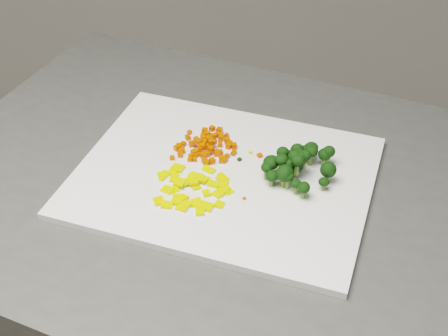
# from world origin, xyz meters

# --- Properties ---
(cutting_board) EXTENTS (0.46, 0.39, 0.01)m
(cutting_board) POSITION_xyz_m (-0.33, 0.61, 0.91)
(cutting_board) COLOR white
(cutting_board) RESTS_ON counter_block
(carrot_pile) EXTENTS (0.09, 0.09, 0.03)m
(carrot_pile) POSITION_xyz_m (-0.36, 0.67, 0.92)
(carrot_pile) COLOR #D83E02
(carrot_pile) RESTS_ON cutting_board
(pepper_pile) EXTENTS (0.10, 0.10, 0.01)m
(pepper_pile) POSITION_xyz_m (-0.37, 0.57, 0.92)
(pepper_pile) COLOR yellow
(pepper_pile) RESTS_ON cutting_board
(broccoli_pile) EXTENTS (0.11, 0.11, 0.05)m
(broccoli_pile) POSITION_xyz_m (-0.23, 0.62, 0.94)
(broccoli_pile) COLOR black
(broccoli_pile) RESTS_ON cutting_board
(carrot_cube_0) EXTENTS (0.01, 0.01, 0.01)m
(carrot_cube_0) POSITION_xyz_m (-0.38, 0.67, 0.91)
(carrot_cube_0) COLOR #D83E02
(carrot_cube_0) RESTS_ON carrot_pile
(carrot_cube_1) EXTENTS (0.01, 0.01, 0.01)m
(carrot_cube_1) POSITION_xyz_m (-0.40, 0.66, 0.91)
(carrot_cube_1) COLOR #D83E02
(carrot_cube_1) RESTS_ON carrot_pile
(carrot_cube_2) EXTENTS (0.01, 0.01, 0.01)m
(carrot_cube_2) POSITION_xyz_m (-0.36, 0.71, 0.91)
(carrot_cube_2) COLOR #D83E02
(carrot_cube_2) RESTS_ON carrot_pile
(carrot_cube_3) EXTENTS (0.01, 0.01, 0.01)m
(carrot_cube_3) POSITION_xyz_m (-0.36, 0.67, 0.92)
(carrot_cube_3) COLOR #D83E02
(carrot_cube_3) RESTS_ON carrot_pile
(carrot_cube_4) EXTENTS (0.01, 0.01, 0.01)m
(carrot_cube_4) POSITION_xyz_m (-0.34, 0.65, 0.91)
(carrot_cube_4) COLOR #D83E02
(carrot_cube_4) RESTS_ON carrot_pile
(carrot_cube_5) EXTENTS (0.01, 0.01, 0.01)m
(carrot_cube_5) POSITION_xyz_m (-0.35, 0.69, 0.91)
(carrot_cube_5) COLOR #D83E02
(carrot_cube_5) RESTS_ON carrot_pile
(carrot_cube_6) EXTENTS (0.01, 0.01, 0.01)m
(carrot_cube_6) POSITION_xyz_m (-0.33, 0.70, 0.91)
(carrot_cube_6) COLOR #D83E02
(carrot_cube_6) RESTS_ON carrot_pile
(carrot_cube_7) EXTENTS (0.01, 0.01, 0.01)m
(carrot_cube_7) POSITION_xyz_m (-0.35, 0.63, 0.91)
(carrot_cube_7) COLOR #D83E02
(carrot_cube_7) RESTS_ON carrot_pile
(carrot_cube_8) EXTENTS (0.01, 0.01, 0.01)m
(carrot_cube_8) POSITION_xyz_m (-0.37, 0.66, 0.92)
(carrot_cube_8) COLOR #D83E02
(carrot_cube_8) RESTS_ON carrot_pile
(carrot_cube_9) EXTENTS (0.01, 0.01, 0.01)m
(carrot_cube_9) POSITION_xyz_m (-0.39, 0.64, 0.91)
(carrot_cube_9) COLOR #D83E02
(carrot_cube_9) RESTS_ON carrot_pile
(carrot_cube_10) EXTENTS (0.01, 0.01, 0.01)m
(carrot_cube_10) POSITION_xyz_m (-0.32, 0.65, 0.91)
(carrot_cube_10) COLOR #D83E02
(carrot_cube_10) RESTS_ON carrot_pile
(carrot_cube_11) EXTENTS (0.01, 0.01, 0.01)m
(carrot_cube_11) POSITION_xyz_m (-0.36, 0.67, 0.92)
(carrot_cube_11) COLOR #D83E02
(carrot_cube_11) RESTS_ON carrot_pile
(carrot_cube_12) EXTENTS (0.01, 0.01, 0.01)m
(carrot_cube_12) POSITION_xyz_m (-0.39, 0.68, 0.91)
(carrot_cube_12) COLOR #D83E02
(carrot_cube_12) RESTS_ON carrot_pile
(carrot_cube_13) EXTENTS (0.01, 0.01, 0.01)m
(carrot_cube_13) POSITION_xyz_m (-0.36, 0.69, 0.92)
(carrot_cube_13) COLOR #D83E02
(carrot_cube_13) RESTS_ON carrot_pile
(carrot_cube_14) EXTENTS (0.01, 0.01, 0.01)m
(carrot_cube_14) POSITION_xyz_m (-0.34, 0.65, 0.91)
(carrot_cube_14) COLOR #D83E02
(carrot_cube_14) RESTS_ON carrot_pile
(carrot_cube_15) EXTENTS (0.01, 0.01, 0.01)m
(carrot_cube_15) POSITION_xyz_m (-0.33, 0.67, 0.91)
(carrot_cube_15) COLOR #D83E02
(carrot_cube_15) RESTS_ON carrot_pile
(carrot_cube_16) EXTENTS (0.01, 0.01, 0.01)m
(carrot_cube_16) POSITION_xyz_m (-0.33, 0.68, 0.91)
(carrot_cube_16) COLOR #D83E02
(carrot_cube_16) RESTS_ON carrot_pile
(carrot_cube_17) EXTENTS (0.01, 0.01, 0.01)m
(carrot_cube_17) POSITION_xyz_m (-0.36, 0.69, 0.91)
(carrot_cube_17) COLOR #D83E02
(carrot_cube_17) RESTS_ON carrot_pile
(carrot_cube_18) EXTENTS (0.01, 0.01, 0.01)m
(carrot_cube_18) POSITION_xyz_m (-0.32, 0.67, 0.91)
(carrot_cube_18) COLOR #D83E02
(carrot_cube_18) RESTS_ON carrot_pile
(carrot_cube_19) EXTENTS (0.01, 0.01, 0.01)m
(carrot_cube_19) POSITION_xyz_m (-0.33, 0.68, 0.91)
(carrot_cube_19) COLOR #D83E02
(carrot_cube_19) RESTS_ON carrot_pile
(carrot_cube_20) EXTENTS (0.01, 0.01, 0.01)m
(carrot_cube_20) POSITION_xyz_m (-0.36, 0.65, 0.92)
(carrot_cube_20) COLOR #D83E02
(carrot_cube_20) RESTS_ON carrot_pile
(carrot_cube_21) EXTENTS (0.01, 0.01, 0.01)m
(carrot_cube_21) POSITION_xyz_m (-0.37, 0.70, 0.91)
(carrot_cube_21) COLOR #D83E02
(carrot_cube_21) RESTS_ON carrot_pile
(carrot_cube_22) EXTENTS (0.01, 0.01, 0.01)m
(carrot_cube_22) POSITION_xyz_m (-0.38, 0.63, 0.91)
(carrot_cube_22) COLOR #D83E02
(carrot_cube_22) RESTS_ON carrot_pile
(carrot_cube_23) EXTENTS (0.01, 0.01, 0.01)m
(carrot_cube_23) POSITION_xyz_m (-0.38, 0.65, 0.92)
(carrot_cube_23) COLOR #D83E02
(carrot_cube_23) RESTS_ON carrot_pile
(carrot_cube_24) EXTENTS (0.01, 0.01, 0.01)m
(carrot_cube_24) POSITION_xyz_m (-0.34, 0.65, 0.91)
(carrot_cube_24) COLOR #D83E02
(carrot_cube_24) RESTS_ON carrot_pile
(carrot_cube_25) EXTENTS (0.01, 0.01, 0.01)m
(carrot_cube_25) POSITION_xyz_m (-0.37, 0.63, 0.91)
(carrot_cube_25) COLOR #D83E02
(carrot_cube_25) RESTS_ON carrot_pile
(carrot_cube_26) EXTENTS (0.01, 0.01, 0.01)m
(carrot_cube_26) POSITION_xyz_m (-0.35, 0.69, 0.91)
(carrot_cube_26) COLOR #D83E02
(carrot_cube_26) RESTS_ON carrot_pile
(carrot_cube_27) EXTENTS (0.01, 0.01, 0.01)m
(carrot_cube_27) POSITION_xyz_m (-0.35, 0.66, 0.92)
(carrot_cube_27) COLOR #D83E02
(carrot_cube_27) RESTS_ON carrot_pile
(carrot_cube_28) EXTENTS (0.01, 0.01, 0.01)m
(carrot_cube_28) POSITION_xyz_m (-0.36, 0.67, 0.91)
(carrot_cube_28) COLOR #D83E02
(carrot_cube_28) RESTS_ON carrot_pile
(carrot_cube_29) EXTENTS (0.01, 0.01, 0.01)m
(carrot_cube_29) POSITION_xyz_m (-0.37, 0.65, 0.92)
(carrot_cube_29) COLOR #D83E02
(carrot_cube_29) RESTS_ON carrot_pile
(carrot_cube_30) EXTENTS (0.01, 0.01, 0.01)m
(carrot_cube_30) POSITION_xyz_m (-0.38, 0.67, 0.92)
(carrot_cube_30) COLOR #D83E02
(carrot_cube_30) RESTS_ON carrot_pile
(carrot_cube_31) EXTENTS (0.01, 0.01, 0.01)m
(carrot_cube_31) POSITION_xyz_m (-0.34, 0.69, 0.91)
(carrot_cube_31) COLOR #D83E02
(carrot_cube_31) RESTS_ON carrot_pile
(carrot_cube_32) EXTENTS (0.01, 0.01, 0.01)m
(carrot_cube_32) POSITION_xyz_m (-0.36, 0.67, 0.92)
(carrot_cube_32) COLOR #D83E02
(carrot_cube_32) RESTS_ON carrot_pile
(carrot_cube_33) EXTENTS (0.01, 0.01, 0.01)m
(carrot_cube_33) POSITION_xyz_m (-0.33, 0.63, 0.91)
(carrot_cube_33) COLOR #D83E02
(carrot_cube_33) RESTS_ON carrot_pile
(carrot_cube_34) EXTENTS (0.01, 0.01, 0.01)m
(carrot_cube_34) POSITION_xyz_m (-0.36, 0.63, 0.91)
(carrot_cube_34) COLOR #D83E02
(carrot_cube_34) RESTS_ON carrot_pile
(carrot_cube_35) EXTENTS (0.01, 0.01, 0.01)m
(carrot_cube_35) POSITION_xyz_m (-0.33, 0.64, 0.91)
(carrot_cube_35) COLOR #D83E02
(carrot_cube_35) RESTS_ON carrot_pile
(carrot_cube_36) EXTENTS (0.01, 0.01, 0.01)m
(carrot_cube_36) POSITION_xyz_m (-0.36, 0.66, 0.92)
(carrot_cube_36) COLOR #D83E02
(carrot_cube_36) RESTS_ON carrot_pile
(carrot_cube_37) EXTENTS (0.01, 0.01, 0.01)m
(carrot_cube_37) POSITION_xyz_m (-0.36, 0.64, 0.91)
(carrot_cube_37) COLOR #D83E02
(carrot_cube_37) RESTS_ON carrot_pile
(carrot_cube_38) EXTENTS (0.01, 0.01, 0.01)m
(carrot_cube_38) POSITION_xyz_m (-0.35, 0.62, 0.91)
(carrot_cube_38) COLOR #D83E02
(carrot_cube_38) RESTS_ON carrot_pile
(carrot_cube_39) EXTENTS (0.01, 0.01, 0.01)m
(carrot_cube_39) POSITION_xyz_m (-0.35, 0.65, 0.92)
(carrot_cube_39) COLOR #D83E02
(carrot_cube_39) RESTS_ON carrot_pile
(carrot_cube_40) EXTENTS (0.01, 0.01, 0.01)m
(carrot_cube_40) POSITION_xyz_m (-0.37, 0.64, 0.91)
(carrot_cube_40) COLOR #D83E02
(carrot_cube_40) RESTS_ON carrot_pile
(carrot_cube_41) EXTENTS (0.01, 0.01, 0.01)m
(carrot_cube_41) POSITION_xyz_m (-0.38, 0.64, 0.91)
(carrot_cube_41) COLOR #D83E02
(carrot_cube_41) RESTS_ON carrot_pile
(carrot_cube_42) EXTENTS (0.01, 0.01, 0.01)m
(carrot_cube_42) POSITION_xyz_m (-0.34, 0.69, 0.91)
(carrot_cube_42) COLOR #D83E02
(carrot_cube_42) RESTS_ON carrot_pile
(carrot_cube_43) EXTENTS (0.01, 0.01, 0.01)m
(carrot_cube_43) POSITION_xyz_m (-0.37, 0.63, 0.91)
(carrot_cube_43) COLOR #D83E02
(carrot_cube_43) RESTS_ON carrot_pile
(carrot_cube_44) EXTENTS (0.01, 0.01, 0.01)m
(carrot_cube_44) POSITION_xyz_m (-0.40, 0.65, 0.91)
(carrot_cube_44) COLOR #D83E02
(carrot_cube_44) RESTS_ON carrot_pile
(carrot_cube_45) EXTENTS (0.01, 0.01, 0.01)m
(carrot_cube_45) POSITION_xyz_m (-0.33, 0.64, 0.91)
(carrot_cube_45) COLOR #D83E02
(carrot_cube_45) RESTS_ON carrot_pile
(carrot_cube_46) EXTENTS (0.01, 0.01, 0.01)m
(carrot_cube_46) POSITION_xyz_m (-0.33, 0.63, 0.91)
(carrot_cube_46) COLOR #D83E02
(carrot_cube_46) RESTS_ON carrot_pile
(carrot_cube_47) EXTENTS (0.01, 0.01, 0.01)m
(carrot_cube_47) POSITION_xyz_m (-0.36, 0.66, 0.92)
(carrot_cube_47) COLOR #D83E02
(carrot_cube_47) RESTS_ON carrot_pile
(carrot_cube_48) EXTENTS (0.01, 0.01, 0.01)m
(carrot_cube_48) POSITION_xyz_m (-0.34, 0.65, 0.91)
(carrot_cube_48) COLOR #D83E02
(carrot_cube_48) RESTS_ON carrot_pile
(carrot_cube_49) EXTENTS (0.01, 0.01, 0.01)m
(carrot_cube_49) POSITION_xyz_m (-0.36, 0.66, 0.92)
(carrot_cube_49) COLOR #D83E02
(carrot_cube_49) RESTS_ON carrot_pile
(carrot_cube_50) EXTENTS (0.01, 0.01, 0.01)m
(carrot_cube_50) POSITION_xyz_m (-0.36, 0.64, 0.91)
(carrot_cube_50) COLOR #D83E02
(carrot_cube_50) RESTS_ON carrot_pile
(carrot_cube_51) EXTENTS (0.01, 0.01, 0.01)m
(carrot_cube_51) POSITION_xyz_m (-0.36, 0.67, 0.92)
(carrot_cube_51) COLOR #D83E02
(carrot_cube_51) RESTS_ON carrot_pile
(carrot_cube_52) EXTENTS (0.01, 0.01, 0.01)m
(carrot_cube_52) POSITION_xyz_m (-0.37, 0.67, 0.92)
(carrot_cube_52) COLOR #D83E02
(carrot_cube_52) RESTS_ON carrot_pile
(carrot_cube_53) EXTENTS (0.01, 0.01, 0.01)m
(carrot_cube_53) POSITION_xyz_m (-0.37, 0.64, 0.91)
(carrot_cube_53) COLOR #D83E02
(carrot_cube_53) RESTS_ON carrot_pile
(carrot_cube_54) EXTENTS (0.01, 0.01, 0.01)m
(carrot_cube_54) POSITION_xyz_m (-0.39, 0.70, 0.91)
(carrot_cube_54) COLOR #D83E02
(carrot_cube_54) RESTS_ON carrot_pile
(carrot_cube_55) EXTENTS (0.01, 0.01, 0.01)m
(carrot_cube_55) POSITION_xyz_m (-0.35, 0.71, 0.91)
(carrot_cube_55) COLOR #D83E02
(carrot_cube_55) RESTS_ON carrot_pile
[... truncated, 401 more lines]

